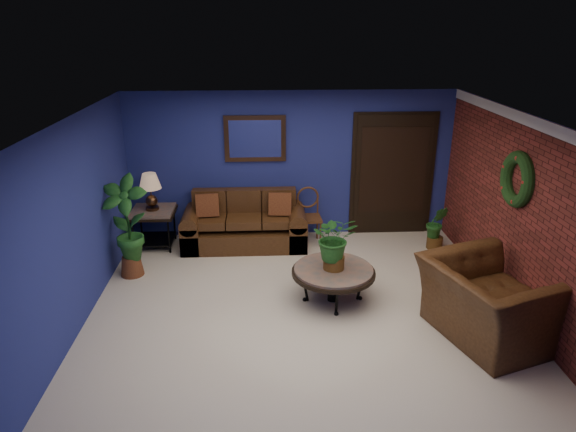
{
  "coord_description": "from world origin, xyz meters",
  "views": [
    {
      "loc": [
        -0.48,
        -5.93,
        3.57
      ],
      "look_at": [
        -0.15,
        0.55,
        1.07
      ],
      "focal_mm": 32.0,
      "sensor_mm": 36.0,
      "label": 1
    }
  ],
  "objects_px": {
    "coffee_table": "(333,272)",
    "end_table": "(153,218)",
    "side_chair": "(308,212)",
    "sofa": "(245,227)",
    "table_lamp": "(150,187)",
    "armchair": "(490,302)"
  },
  "relations": [
    {
      "from": "sofa",
      "to": "table_lamp",
      "type": "height_order",
      "value": "table_lamp"
    },
    {
      "from": "end_table",
      "to": "side_chair",
      "type": "bearing_deg",
      "value": 1.56
    },
    {
      "from": "end_table",
      "to": "table_lamp",
      "type": "bearing_deg",
      "value": 135.0
    },
    {
      "from": "sofa",
      "to": "table_lamp",
      "type": "distance_m",
      "value": 1.67
    },
    {
      "from": "end_table",
      "to": "side_chair",
      "type": "relative_size",
      "value": 0.75
    },
    {
      "from": "end_table",
      "to": "table_lamp",
      "type": "height_order",
      "value": "table_lamp"
    },
    {
      "from": "sofa",
      "to": "table_lamp",
      "type": "bearing_deg",
      "value": -178.97
    },
    {
      "from": "side_chair",
      "to": "sofa",
      "type": "bearing_deg",
      "value": 179.44
    },
    {
      "from": "sofa",
      "to": "end_table",
      "type": "height_order",
      "value": "sofa"
    },
    {
      "from": "sofa",
      "to": "armchair",
      "type": "bearing_deg",
      "value": -44.38
    },
    {
      "from": "coffee_table",
      "to": "end_table",
      "type": "distance_m",
      "value": 3.34
    },
    {
      "from": "end_table",
      "to": "armchair",
      "type": "xyz_separation_m",
      "value": [
        4.45,
        -2.86,
        -0.04
      ]
    },
    {
      "from": "coffee_table",
      "to": "end_table",
      "type": "height_order",
      "value": "end_table"
    },
    {
      "from": "table_lamp",
      "to": "armchair",
      "type": "height_order",
      "value": "table_lamp"
    },
    {
      "from": "end_table",
      "to": "side_chair",
      "type": "height_order",
      "value": "side_chair"
    },
    {
      "from": "side_chair",
      "to": "armchair",
      "type": "bearing_deg",
      "value": -60.24
    },
    {
      "from": "table_lamp",
      "to": "armchair",
      "type": "xyz_separation_m",
      "value": [
        4.45,
        -2.86,
        -0.57
      ]
    },
    {
      "from": "coffee_table",
      "to": "end_table",
      "type": "bearing_deg",
      "value": 144.91
    },
    {
      "from": "side_chair",
      "to": "armchair",
      "type": "xyz_separation_m",
      "value": [
        1.88,
        -2.93,
        -0.07
      ]
    },
    {
      "from": "armchair",
      "to": "table_lamp",
      "type": "bearing_deg",
      "value": 38.61
    },
    {
      "from": "sofa",
      "to": "table_lamp",
      "type": "relative_size",
      "value": 3.45
    },
    {
      "from": "side_chair",
      "to": "armchair",
      "type": "relative_size",
      "value": 0.66
    }
  ]
}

